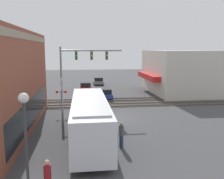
# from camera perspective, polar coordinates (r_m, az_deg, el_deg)

# --- Properties ---
(ground_plane) EXTENTS (120.00, 120.00, 0.00)m
(ground_plane) POSITION_cam_1_polar(r_m,az_deg,el_deg) (24.61, 1.12, -6.77)
(ground_plane) COLOR #424244
(shop_building) EXTENTS (13.24, 9.81, 6.56)m
(shop_building) POSITION_cam_1_polar(r_m,az_deg,el_deg) (40.76, 14.90, 3.97)
(shop_building) COLOR beige
(shop_building) RESTS_ON ground
(city_bus) EXTENTS (11.28, 2.59, 3.19)m
(city_bus) POSITION_cam_1_polar(r_m,az_deg,el_deg) (18.61, -5.10, -6.45)
(city_bus) COLOR silver
(city_bus) RESTS_ON ground
(traffic_signal_gantry) EXTENTS (0.42, 6.72, 7.03)m
(traffic_signal_gantry) POSITION_cam_1_polar(r_m,az_deg,el_deg) (27.46, -7.48, 5.79)
(traffic_signal_gantry) COLOR gray
(traffic_signal_gantry) RESTS_ON ground
(crossing_signal) EXTENTS (1.41, 1.18, 3.81)m
(crossing_signal) POSITION_cam_1_polar(r_m,az_deg,el_deg) (26.94, -11.50, -0.55)
(crossing_signal) COLOR gray
(crossing_signal) RESTS_ON ground
(streetlamp) EXTENTS (0.44, 0.44, 5.01)m
(streetlamp) POSITION_cam_1_polar(r_m,az_deg,el_deg) (11.37, -19.09, -10.79)
(streetlamp) COLOR #38383A
(streetlamp) RESTS_ON ground
(rail_track_near) EXTENTS (2.60, 60.00, 0.15)m
(rail_track_near) POSITION_cam_1_polar(r_m,az_deg,el_deg) (30.37, -0.46, -3.62)
(rail_track_near) COLOR #332D28
(rail_track_near) RESTS_ON ground
(rail_track_far) EXTENTS (2.60, 60.00, 0.15)m
(rail_track_far) POSITION_cam_1_polar(r_m,az_deg,el_deg) (33.48, -1.07, -2.42)
(rail_track_far) COLOR #332D28
(rail_track_far) RESTS_ON ground
(parked_car_blue) EXTENTS (4.21, 1.82, 1.41)m
(parked_car_blue) POSITION_cam_1_polar(r_m,az_deg,el_deg) (34.65, -1.63, -0.97)
(parked_car_blue) COLOR navy
(parked_car_blue) RESTS_ON ground
(parked_car_red) EXTENTS (4.80, 1.82, 1.50)m
(parked_car_red) POSITION_cam_1_polar(r_m,az_deg,el_deg) (40.96, -6.10, 0.63)
(parked_car_red) COLOR #B21E19
(parked_car_red) RESTS_ON ground
(parked_car_grey) EXTENTS (4.29, 1.82, 1.42)m
(parked_car_grey) POSITION_cam_1_polar(r_m,az_deg,el_deg) (48.55, -3.16, 1.96)
(parked_car_grey) COLOR slate
(parked_car_grey) RESTS_ON ground
(pedestrian_by_lamp) EXTENTS (0.34, 0.34, 1.86)m
(pedestrian_by_lamp) POSITION_cam_1_polar(r_m,az_deg,el_deg) (12.40, -14.50, -19.09)
(pedestrian_by_lamp) COLOR black
(pedestrian_by_lamp) RESTS_ON ground
(pedestrian_near_bus) EXTENTS (0.34, 0.34, 1.84)m
(pedestrian_near_bus) POSITION_cam_1_polar(r_m,az_deg,el_deg) (17.53, 2.16, -10.24)
(pedestrian_near_bus) COLOR #2D3351
(pedestrian_near_bus) RESTS_ON ground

